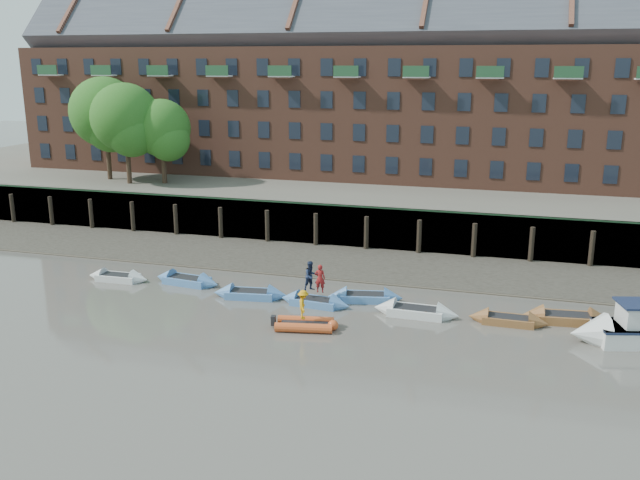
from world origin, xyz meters
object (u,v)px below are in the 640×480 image
at_px(rowboat_1, 187,280).
at_px(rowboat_0, 118,277).
at_px(person_rower_b, 311,276).
at_px(rowboat_6, 508,320).
at_px(person_rower_a, 320,278).
at_px(rowboat_5, 416,311).
at_px(rowboat_4, 365,297).
at_px(rowboat_3, 315,302).
at_px(rowboat_7, 566,318).
at_px(motor_launch, 628,330).
at_px(person_rib_crew, 303,305).
at_px(rowboat_2, 250,294).
at_px(rib_tender, 307,324).

bearing_deg(rowboat_1, rowboat_0, -166.07).
relative_size(rowboat_0, person_rower_b, 2.39).
bearing_deg(rowboat_6, rowboat_1, 177.17).
bearing_deg(person_rower_a, rowboat_5, 174.03).
distance_m(rowboat_0, person_rower_a, 14.14).
height_order(rowboat_0, rowboat_4, rowboat_4).
distance_m(rowboat_3, rowboat_5, 5.96).
height_order(rowboat_5, rowboat_7, rowboat_7).
bearing_deg(rowboat_6, rowboat_7, 20.56).
height_order(motor_launch, person_rower_a, person_rower_a).
xyz_separation_m(person_rower_b, person_rib_crew, (0.70, -3.72, -0.39)).
xyz_separation_m(rowboat_5, rowboat_7, (8.10, 1.27, 0.00)).
height_order(rowboat_5, motor_launch, motor_launch).
xyz_separation_m(rowboat_5, person_rower_a, (-5.65, 0.04, 1.44)).
height_order(rowboat_6, motor_launch, motor_launch).
height_order(rowboat_2, rowboat_7, rowboat_7).
bearing_deg(rowboat_6, rib_tender, -159.27).
distance_m(rowboat_0, rowboat_6, 24.74).
distance_m(rowboat_5, motor_launch, 10.98).
height_order(rowboat_6, rib_tender, rowboat_6).
relative_size(rowboat_5, rib_tender, 1.41).
xyz_separation_m(rowboat_2, rowboat_7, (18.20, 1.08, 0.02)).
bearing_deg(rib_tender, rowboat_1, 142.07).
bearing_deg(motor_launch, person_rower_a, -17.39).
xyz_separation_m(rowboat_6, person_rib_crew, (-10.60, -3.69, 1.12)).
bearing_deg(person_rower_b, rowboat_2, 132.78).
bearing_deg(rowboat_1, motor_launch, 1.37).
xyz_separation_m(rowboat_3, rib_tender, (0.63, -3.55, 0.03)).
height_order(rowboat_1, rowboat_5, rowboat_5).
bearing_deg(person_rower_a, rowboat_1, -14.43).
bearing_deg(person_rib_crew, rowboat_1, 45.01).
bearing_deg(rowboat_2, rowboat_4, 3.65).
bearing_deg(rowboat_6, person_rower_b, -179.22).
distance_m(rowboat_3, motor_launch, 16.93).
height_order(rowboat_7, motor_launch, motor_launch).
distance_m(rowboat_3, person_rower_b, 1.56).
height_order(rowboat_7, person_rower_a, person_rower_a).
bearing_deg(rowboat_2, rowboat_7, -4.60).
xyz_separation_m(rowboat_7, person_rower_a, (-13.75, -1.23, 1.44)).
distance_m(rowboat_7, motor_launch, 3.55).
bearing_deg(rib_tender, motor_launch, -0.81).
distance_m(rowboat_3, rowboat_6, 10.99).
relative_size(rowboat_4, motor_launch, 0.66).
height_order(rowboat_4, person_rower_b, person_rower_b).
bearing_deg(rib_tender, rowboat_7, 9.34).
bearing_deg(person_rower_b, rowboat_1, 124.16).
bearing_deg(rowboat_4, person_rib_crew, -125.56).
bearing_deg(rowboat_4, motor_launch, -21.04).
bearing_deg(rowboat_6, person_rib_crew, -159.87).
bearing_deg(motor_launch, rowboat_5, -18.66).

